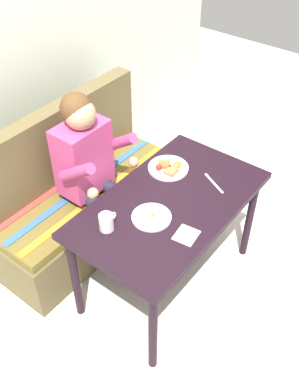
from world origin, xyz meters
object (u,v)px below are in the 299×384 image
(plate_breakfast, at_px, (168,168))
(knife, at_px, (214,183))
(table, at_px, (170,211))
(person, at_px, (92,164))
(napkin, at_px, (186,235))
(couch, at_px, (82,198))
(plate_eggs, at_px, (152,217))
(coffee_mug, at_px, (107,222))

(plate_breakfast, height_order, knife, plate_breakfast)
(table, relative_size, person, 0.99)
(table, xyz_separation_m, napkin, (-0.17, -0.23, 0.09))
(table, height_order, couch, couch)
(person, relative_size, plate_eggs, 5.46)
(plate_breakfast, bearing_deg, coffee_mug, -176.22)
(napkin, relative_size, knife, 0.64)
(plate_breakfast, distance_m, napkin, 0.57)
(napkin, bearing_deg, plate_breakfast, 45.57)
(plate_breakfast, xyz_separation_m, plate_eggs, (-0.41, -0.18, -0.00))
(couch, relative_size, napkin, 11.30)
(plate_breakfast, height_order, plate_eggs, plate_breakfast)
(person, distance_m, plate_eggs, 0.61)
(knife, bearing_deg, coffee_mug, -174.07)
(plate_breakfast, relative_size, napkin, 2.00)
(couch, xyz_separation_m, person, (-0.03, -0.17, 0.41))
(couch, bearing_deg, person, -100.26)
(plate_eggs, bearing_deg, knife, -14.07)
(plate_breakfast, xyz_separation_m, napkin, (-0.40, -0.41, -0.01))
(table, xyz_separation_m, plate_breakfast, (0.23, 0.18, 0.10))
(couch, bearing_deg, knife, -71.80)
(couch, relative_size, plate_breakfast, 5.66)
(couch, bearing_deg, plate_eggs, -102.96)
(couch, xyz_separation_m, knife, (0.29, -0.88, 0.40))
(person, height_order, knife, person)
(coffee_mug, bearing_deg, table, -20.15)
(plate_eggs, distance_m, coffee_mug, 0.26)
(plate_eggs, height_order, coffee_mug, coffee_mug)
(plate_eggs, xyz_separation_m, coffee_mug, (-0.21, 0.14, 0.04))
(plate_eggs, height_order, napkin, plate_eggs)
(table, xyz_separation_m, knife, (0.29, -0.12, 0.08))
(table, relative_size, knife, 6.00)
(person, xyz_separation_m, napkin, (-0.14, -0.82, -0.01))
(plate_eggs, height_order, knife, plate_eggs)
(couch, height_order, napkin, couch)
(plate_eggs, distance_m, knife, 0.48)
(coffee_mug, relative_size, napkin, 0.93)
(knife, bearing_deg, napkin, -139.67)
(person, bearing_deg, napkin, -99.48)
(plate_breakfast, bearing_deg, person, 123.02)
(person, bearing_deg, knife, -65.54)
(plate_breakfast, bearing_deg, table, -141.99)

